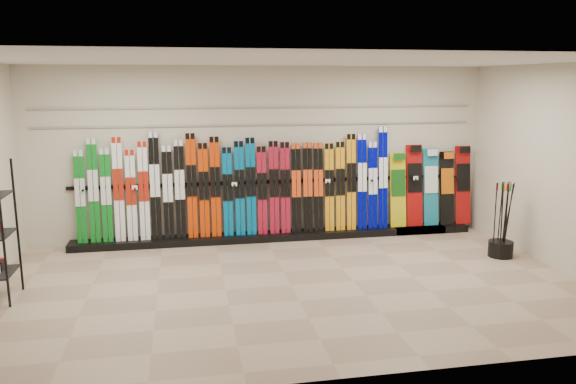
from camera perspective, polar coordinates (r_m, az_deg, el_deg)
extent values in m
plane|color=gray|center=(7.77, 0.26, -9.45)|extent=(8.00, 8.00, 0.00)
plane|color=beige|center=(9.81, -2.52, 3.93)|extent=(8.00, 0.00, 8.00)
plane|color=beige|center=(9.03, 26.07, 2.16)|extent=(0.00, 5.00, 5.00)
plane|color=silver|center=(7.28, 0.28, 13.25)|extent=(8.00, 8.00, 0.00)
cube|color=black|center=(9.92, -0.98, -4.47)|extent=(8.00, 0.40, 0.12)
cube|color=#0D711B|center=(9.76, -20.34, -0.48)|extent=(0.17, 0.16, 1.53)
cube|color=#0D711B|center=(9.72, -19.15, 0.12)|extent=(0.17, 0.17, 1.72)
cube|color=#0D711B|center=(9.70, -17.98, -0.33)|extent=(0.17, 0.16, 1.55)
cube|color=silver|center=(9.67, -16.84, 0.24)|extent=(0.17, 0.17, 1.73)
cube|color=silver|center=(9.66, -15.64, -0.34)|extent=(0.17, 0.15, 1.52)
cube|color=silver|center=(9.63, -14.44, 0.09)|extent=(0.17, 0.17, 1.65)
cube|color=black|center=(9.61, -13.35, 0.59)|extent=(0.17, 0.18, 1.80)
cube|color=black|center=(9.62, -12.10, -0.06)|extent=(0.17, 0.16, 1.57)
cube|color=black|center=(9.61, -10.92, 0.25)|extent=(0.17, 0.17, 1.66)
cube|color=#CA3203|center=(9.61, -9.76, 0.62)|extent=(0.17, 0.18, 1.77)
cube|color=#CA3203|center=(9.62, -8.54, 0.17)|extent=(0.17, 0.16, 1.60)
cube|color=#CA3203|center=(9.62, -7.38, 0.52)|extent=(0.17, 0.17, 1.70)
cube|color=#005F97|center=(9.65, -6.14, 0.01)|extent=(0.17, 0.15, 1.52)
cube|color=#005F97|center=(9.66, -4.94, 0.35)|extent=(0.17, 0.16, 1.62)
cube|color=#005F97|center=(9.68, -3.79, 0.56)|extent=(0.17, 0.17, 1.68)
cube|color=maroon|center=(9.71, -2.65, 0.15)|extent=(0.17, 0.16, 1.52)
cube|color=maroon|center=(9.74, -1.43, 0.45)|extent=(0.17, 0.16, 1.61)
cube|color=maroon|center=(9.77, -0.28, 0.43)|extent=(0.17, 0.16, 1.59)
cube|color=black|center=(9.81, 0.84, 0.40)|extent=(0.17, 0.16, 1.57)
cube|color=black|center=(9.85, 2.01, 0.47)|extent=(0.17, 0.16, 1.58)
cube|color=black|center=(9.89, 3.10, 0.47)|extent=(0.17, 0.16, 1.56)
cube|color=orange|center=(9.94, 4.22, 0.47)|extent=(0.17, 0.16, 1.55)
cube|color=orange|center=(10.00, 5.34, 0.58)|extent=(0.17, 0.16, 1.57)
cube|color=orange|center=(10.05, 6.45, 1.00)|extent=(0.17, 0.17, 1.71)
cube|color=#00049B|center=(10.11, 7.54, 1.02)|extent=(0.17, 0.17, 1.70)
cube|color=#00049B|center=(10.18, 8.60, 0.66)|extent=(0.17, 0.16, 1.56)
cube|color=#00049B|center=(10.23, 9.63, 1.44)|extent=(0.17, 0.18, 1.83)
cube|color=gold|center=(10.41, 11.10, 0.21)|extent=(0.30, 0.21, 1.35)
cube|color=#990C0C|center=(10.53, 12.72, 0.64)|extent=(0.30, 0.23, 1.48)
cube|color=#14728C|center=(10.66, 14.30, 0.49)|extent=(0.29, 0.22, 1.41)
cube|color=black|center=(10.80, 15.84, 0.38)|extent=(0.27, 0.21, 1.35)
cube|color=#990C0C|center=(10.95, 17.34, 0.69)|extent=(0.29, 0.22, 1.44)
cylinder|color=black|center=(9.56, 20.78, -5.43)|extent=(0.38, 0.38, 0.25)
cylinder|color=black|center=(9.46, 21.38, -2.59)|extent=(0.14, 0.06, 1.18)
cylinder|color=black|center=(9.30, 20.88, -2.78)|extent=(0.05, 0.02, 1.18)
cylinder|color=black|center=(9.48, 21.25, -2.55)|extent=(0.04, 0.02, 1.18)
cylinder|color=black|center=(9.35, 21.43, -2.76)|extent=(0.08, 0.07, 1.18)
cylinder|color=black|center=(9.35, 20.27, -2.68)|extent=(0.04, 0.04, 1.18)
cylinder|color=black|center=(9.57, 21.29, -2.43)|extent=(0.05, 0.06, 1.18)
cylinder|color=black|center=(9.49, 20.87, -2.52)|extent=(0.13, 0.14, 1.17)
cylinder|color=black|center=(9.48, 20.71, -2.52)|extent=(0.05, 0.10, 1.18)
cylinder|color=black|center=(9.39, 21.16, -2.68)|extent=(0.07, 0.16, 1.17)
cube|color=gray|center=(9.74, -2.53, 6.83)|extent=(7.60, 0.02, 0.03)
cube|color=gray|center=(9.73, -2.55, 8.60)|extent=(7.60, 0.02, 0.03)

